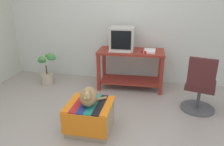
{
  "coord_description": "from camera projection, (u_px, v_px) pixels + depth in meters",
  "views": [
    {
      "loc": [
        0.7,
        -2.28,
        1.73
      ],
      "look_at": [
        0.07,
        0.85,
        0.55
      ],
      "focal_mm": 34.49,
      "sensor_mm": 36.0,
      "label": 1
    }
  ],
  "objects": [
    {
      "name": "ottoman_with_blanket",
      "position": [
        90.0,
        116.0,
        2.86
      ],
      "size": [
        0.58,
        0.56,
        0.39
      ],
      "color": "tan",
      "rests_on": "ground_plane"
    },
    {
      "name": "stapler",
      "position": [
        144.0,
        52.0,
        3.8
      ],
      "size": [
        0.11,
        0.1,
        0.04
      ],
      "primitive_type": "cube",
      "rotation": [
        0.0,
        0.0,
        0.84
      ],
      "color": "#A31E1E",
      "rests_on": "desk"
    },
    {
      "name": "office_chair",
      "position": [
        200.0,
        88.0,
        3.26
      ],
      "size": [
        0.52,
        0.52,
        0.89
      ],
      "rotation": [
        0.0,
        0.0,
        2.88
      ],
      "color": "#4C4C51",
      "rests_on": "ground_plane"
    },
    {
      "name": "pen",
      "position": [
        151.0,
        50.0,
        3.99
      ],
      "size": [
        0.14,
        0.04,
        0.01
      ],
      "primitive_type": "cylinder",
      "rotation": [
        0.0,
        1.57,
        0.24
      ],
      "color": "#B7B7BC",
      "rests_on": "desk"
    },
    {
      "name": "tv_monitor",
      "position": [
        122.0,
        39.0,
        3.99
      ],
      "size": [
        0.45,
        0.47,
        0.42
      ],
      "rotation": [
        0.0,
        0.0,
        0.03
      ],
      "color": "#BCB7A8",
      "rests_on": "desk"
    },
    {
      "name": "cat",
      "position": [
        89.0,
        96.0,
        2.72
      ],
      "size": [
        0.34,
        0.4,
        0.28
      ],
      "rotation": [
        0.0,
        0.0,
        0.2
      ],
      "color": "#9E7A4C",
      "rests_on": "ottoman_with_blanket"
    },
    {
      "name": "back_wall",
      "position": [
        121.0,
        17.0,
        4.26
      ],
      "size": [
        8.0,
        0.1,
        2.6
      ],
      "primitive_type": "cube",
      "color": "silver",
      "rests_on": "ground_plane"
    },
    {
      "name": "book",
      "position": [
        150.0,
        51.0,
        3.89
      ],
      "size": [
        0.21,
        0.29,
        0.04
      ],
      "primitive_type": "cube",
      "rotation": [
        0.0,
        0.0,
        -0.03
      ],
      "color": "white",
      "rests_on": "desk"
    },
    {
      "name": "keyboard",
      "position": [
        120.0,
        51.0,
        3.89
      ],
      "size": [
        0.4,
        0.16,
        0.02
      ],
      "primitive_type": "cube",
      "rotation": [
        0.0,
        0.0,
        0.03
      ],
      "color": "beige",
      "rests_on": "desk"
    },
    {
      "name": "ground_plane",
      "position": [
        94.0,
        134.0,
        2.83
      ],
      "size": [
        14.0,
        14.0,
        0.0
      ],
      "primitive_type": "plane",
      "color": "#9E9389"
    },
    {
      "name": "desk",
      "position": [
        131.0,
        63.0,
        4.07
      ],
      "size": [
        1.23,
        0.62,
        0.74
      ],
      "rotation": [
        0.0,
        0.0,
        0.03
      ],
      "color": "maroon",
      "rests_on": "ground_plane"
    },
    {
      "name": "potted_plant",
      "position": [
        47.0,
        70.0,
        4.32
      ],
      "size": [
        0.4,
        0.42,
        0.61
      ],
      "color": "#B7A893",
      "rests_on": "ground_plane"
    }
  ]
}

